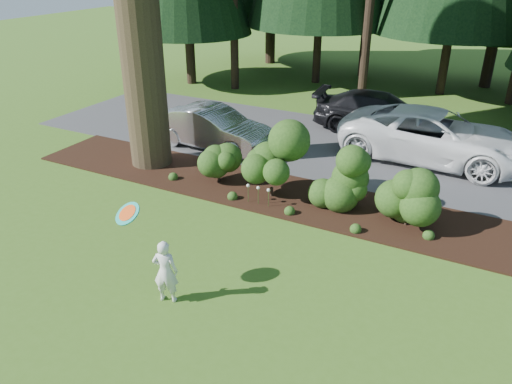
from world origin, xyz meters
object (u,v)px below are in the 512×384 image
(car_white_suv, at_px, (434,136))
(car_dark_suv, at_px, (380,112))
(child, at_px, (165,271))
(frisbee, at_px, (127,213))
(car_silver_wagon, at_px, (213,128))

(car_white_suv, distance_m, car_dark_suv, 3.07)
(child, bearing_deg, car_dark_suv, -113.21)
(frisbee, bearing_deg, child, 0.96)
(car_dark_suv, height_order, frisbee, frisbee)
(car_white_suv, relative_size, child, 4.38)
(car_silver_wagon, height_order, car_white_suv, car_white_suv)
(child, bearing_deg, car_white_suv, -126.97)
(car_white_suv, relative_size, frisbee, 10.17)
(car_silver_wagon, bearing_deg, car_white_suv, -67.88)
(car_silver_wagon, height_order, child, car_silver_wagon)
(child, distance_m, frisbee, 1.30)
(car_dark_suv, height_order, child, car_dark_suv)
(car_silver_wagon, xyz_separation_m, car_dark_suv, (4.48, 4.34, 0.01))
(car_silver_wagon, bearing_deg, child, -150.65)
(car_white_suv, relative_size, car_dark_suv, 1.20)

